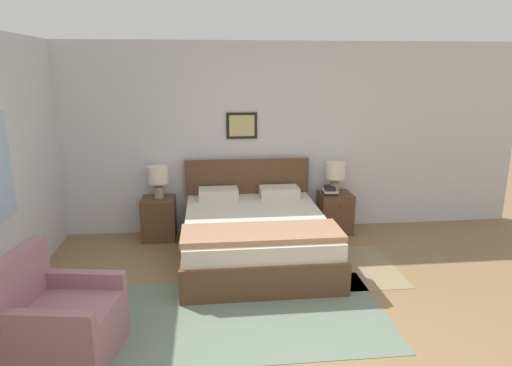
{
  "coord_description": "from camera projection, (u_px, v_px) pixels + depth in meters",
  "views": [
    {
      "loc": [
        -0.67,
        -3.05,
        2.26
      ],
      "look_at": [
        -0.15,
        1.73,
        1.03
      ],
      "focal_mm": 32.0,
      "sensor_mm": 36.0,
      "label": 1
    }
  ],
  "objects": [
    {
      "name": "wall_back",
      "position": [
        255.0,
        138.0,
        6.31
      ],
      "size": [
        7.62,
        0.09,
        2.6
      ],
      "color": "silver",
      "rests_on": "ground_plane"
    },
    {
      "name": "book_novel_upper",
      "position": [
        330.0,
        188.0,
        6.25
      ],
      "size": [
        0.17,
        0.23,
        0.04
      ],
      "rotation": [
        0.0,
        0.0,
        -0.16
      ],
      "color": "#232328",
      "rests_on": "book_hardcover_middle"
    },
    {
      "name": "table_lamp_by_door",
      "position": [
        335.0,
        173.0,
        6.28
      ],
      "size": [
        0.27,
        0.27,
        0.43
      ],
      "color": "gray",
      "rests_on": "nightstand_by_door"
    },
    {
      "name": "nightstand_near_window",
      "position": [
        159.0,
        218.0,
        6.14
      ],
      "size": [
        0.44,
        0.45,
        0.56
      ],
      "color": "brown",
      "rests_on": "ground_plane"
    },
    {
      "name": "bed",
      "position": [
        255.0,
        235.0,
        5.47
      ],
      "size": [
        1.71,
        2.08,
        1.03
      ],
      "color": "brown",
      "rests_on": "ground_plane"
    },
    {
      "name": "armchair",
      "position": [
        60.0,
        323.0,
        3.6
      ],
      "size": [
        0.89,
        0.87,
        0.89
      ],
      "rotation": [
        0.0,
        0.0,
        -1.73
      ],
      "color": "#8E606B",
      "rests_on": "ground_plane"
    },
    {
      "name": "book_thick_bottom",
      "position": [
        330.0,
        193.0,
        6.27
      ],
      "size": [
        0.19,
        0.23,
        0.04
      ],
      "rotation": [
        0.0,
        0.0,
        -0.03
      ],
      "color": "#232328",
      "rests_on": "nightstand_by_door"
    },
    {
      "name": "nightstand_by_door",
      "position": [
        335.0,
        212.0,
        6.39
      ],
      "size": [
        0.44,
        0.45,
        0.56
      ],
      "color": "brown",
      "rests_on": "ground_plane"
    },
    {
      "name": "area_rug_main",
      "position": [
        251.0,
        314.0,
        4.28
      ],
      "size": [
        2.54,
        1.54,
        0.01
      ],
      "color": "slate",
      "rests_on": "ground_plane"
    },
    {
      "name": "book_hardcover_middle",
      "position": [
        330.0,
        190.0,
        6.26
      ],
      "size": [
        0.21,
        0.27,
        0.03
      ],
      "rotation": [
        0.0,
        0.0,
        -0.06
      ],
      "color": "beige",
      "rests_on": "book_thick_bottom"
    },
    {
      "name": "area_rug_bedside",
      "position": [
        355.0,
        267.0,
        5.3
      ],
      "size": [
        0.91,
        1.18,
        0.01
      ],
      "color": "#897556",
      "rests_on": "ground_plane"
    },
    {
      "name": "ground_plane",
      "position": [
        298.0,
        364.0,
        3.57
      ],
      "size": [
        16.0,
        16.0,
        0.0
      ],
      "primitive_type": "plane",
      "color": "olive"
    },
    {
      "name": "table_lamp_near_window",
      "position": [
        158.0,
        177.0,
        6.03
      ],
      "size": [
        0.27,
        0.27,
        0.43
      ],
      "color": "gray",
      "rests_on": "nightstand_near_window"
    },
    {
      "name": "wall_left",
      "position": [
        5.0,
        168.0,
        4.47
      ],
      "size": [
        0.08,
        5.55,
        2.6
      ],
      "color": "silver",
      "rests_on": "ground_plane"
    }
  ]
}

